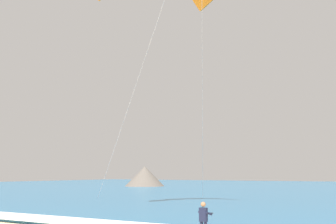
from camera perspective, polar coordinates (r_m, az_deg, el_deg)
kitesurfer at (r=17.79m, az=5.22°, el=-15.32°), size 0.55×0.55×1.69m
headland_left at (r=82.97m, az=-3.36°, el=-9.49°), size 8.60×8.60×4.30m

